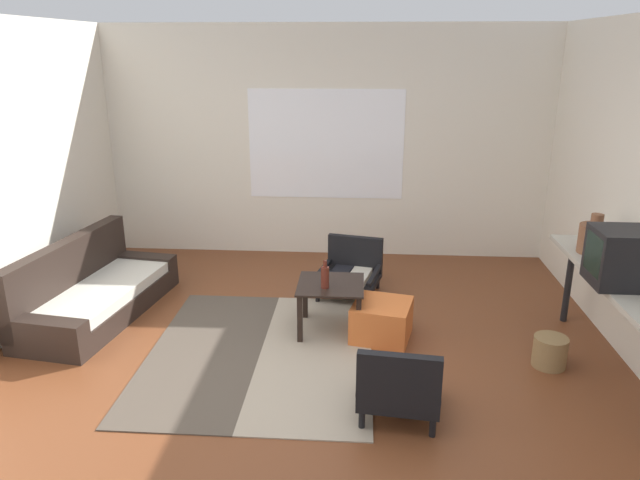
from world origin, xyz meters
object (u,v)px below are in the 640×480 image
at_px(clay_vase, 594,238).
at_px(glass_bottle, 325,277).
at_px(armchair_by_window, 351,271).
at_px(crt_television, 632,258).
at_px(wicker_basket, 550,352).
at_px(ottoman_orange, 382,320).
at_px(console_shelf, 612,282).
at_px(armchair_striped_foreground, 399,385).
at_px(couch, 93,293).
at_px(coffee_table, 331,293).

bearing_deg(clay_vase, glass_bottle, -179.25).
bearing_deg(armchair_by_window, clay_vase, -25.54).
bearing_deg(crt_television, wicker_basket, 145.71).
height_order(ottoman_orange, wicker_basket, ottoman_orange).
height_order(ottoman_orange, console_shelf, console_shelf).
distance_m(armchair_striped_foreground, wicker_basket, 1.48).
relative_size(armchair_striped_foreground, clay_vase, 1.93).
bearing_deg(ottoman_orange, couch, 174.00).
relative_size(coffee_table, console_shelf, 0.32).
bearing_deg(ottoman_orange, crt_television, -20.79).
height_order(armchair_by_window, clay_vase, clay_vase).
height_order(armchair_striped_foreground, clay_vase, clay_vase).
relative_size(ottoman_orange, clay_vase, 1.47).
relative_size(coffee_table, armchair_by_window, 0.80).
relative_size(coffee_table, wicker_basket, 2.18).
height_order(couch, console_shelf, console_shelf).
bearing_deg(crt_television, ottoman_orange, 159.21).
bearing_deg(coffee_table, wicker_basket, -15.55).
xyz_separation_m(couch, ottoman_orange, (2.72, -0.29, -0.05)).
bearing_deg(couch, coffee_table, -4.51).
xyz_separation_m(armchair_striped_foreground, ottoman_orange, (-0.08, 1.18, -0.09)).
distance_m(console_shelf, wicker_basket, 0.72).
bearing_deg(armchair_by_window, ottoman_orange, -73.59).
distance_m(couch, armchair_by_window, 2.53).
bearing_deg(crt_television, armchair_by_window, 140.56).
bearing_deg(ottoman_orange, console_shelf, -13.06).
height_order(armchair_by_window, armchair_striped_foreground, armchair_striped_foreground).
height_order(armchair_striped_foreground, crt_television, crt_television).
relative_size(armchair_by_window, crt_television, 1.34).
relative_size(couch, crt_television, 3.46).
relative_size(couch, ottoman_orange, 3.89).
xyz_separation_m(armchair_striped_foreground, clay_vase, (1.63, 1.22, 0.70)).
bearing_deg(console_shelf, glass_bottle, 169.51).
bearing_deg(armchair_striped_foreground, clay_vase, 36.83).
height_order(armchair_by_window, glass_bottle, glass_bottle).
bearing_deg(wicker_basket, armchair_by_window, 139.45).
distance_m(crt_television, wicker_basket, 1.01).
bearing_deg(wicker_basket, clay_vase, 48.18).
xyz_separation_m(couch, crt_television, (4.43, -0.93, 0.81)).
height_order(couch, armchair_striped_foreground, couch).
height_order(couch, clay_vase, clay_vase).
xyz_separation_m(armchair_by_window, clay_vase, (2.01, -0.96, 0.72)).
distance_m(couch, crt_television, 4.60).
bearing_deg(clay_vase, couch, 176.84).
bearing_deg(crt_television, console_shelf, 89.28).
xyz_separation_m(armchair_by_window, console_shelf, (2.01, -1.40, 0.51)).
distance_m(couch, armchair_striped_foreground, 3.16).
distance_m(crt_television, clay_vase, 0.69).
xyz_separation_m(couch, console_shelf, (4.43, -0.68, 0.52)).
relative_size(armchair_by_window, console_shelf, 0.40).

